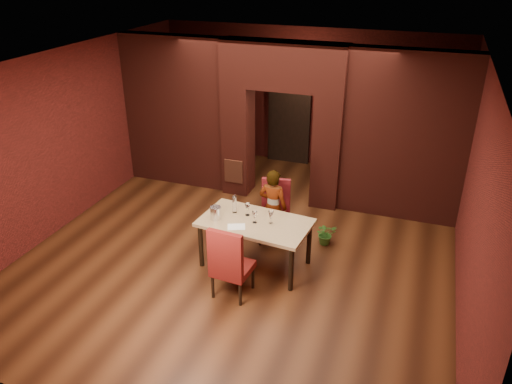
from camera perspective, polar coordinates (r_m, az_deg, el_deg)
floor at (r=8.96m, az=-0.94°, el=-5.84°), size 8.00×8.00×0.00m
ceiling at (r=7.76m, az=-1.12°, el=14.64°), size 7.00×8.00×0.04m
wall_back at (r=11.86m, az=5.89°, el=10.61°), size 7.00×0.04×3.20m
wall_front at (r=5.18m, az=-17.15°, el=-12.63°), size 7.00×0.04×3.20m
wall_left at (r=9.94m, az=-20.38°, el=6.02°), size 0.04×8.00×3.20m
wall_right at (r=7.82m, az=23.75°, el=0.06°), size 0.04×8.00×3.20m
pillar_left at (r=10.45m, az=-2.04°, el=5.99°), size 0.55×0.55×2.30m
pillar_right at (r=9.95m, az=8.23°, el=4.67°), size 0.55×0.55×2.30m
lintel at (r=9.71m, az=3.20°, el=14.23°), size 2.45×0.55×0.90m
wing_wall_left at (r=10.89m, az=-9.10°, el=9.00°), size 2.28×0.35×3.20m
wing_wall_right at (r=9.65m, az=16.66°, el=5.98°), size 2.28×0.35×3.20m
vent_panel at (r=10.42m, az=-2.58°, el=2.36°), size 0.40×0.03×0.50m
rear_door at (r=12.06m, az=3.84°, el=8.22°), size 0.90×0.08×2.10m
rear_door_frame at (r=12.02m, az=3.79°, el=8.16°), size 1.02×0.04×2.22m
dining_table at (r=8.18m, az=-0.10°, el=-5.85°), size 1.83×1.14×0.82m
chair_far at (r=8.79m, az=2.09°, el=-2.36°), size 0.59×0.59×1.12m
chair_near at (r=7.45m, az=-2.70°, el=-7.76°), size 0.58×0.58×1.19m
person_seated at (r=8.66m, az=1.94°, el=-1.73°), size 0.54×0.37×1.40m
wine_glass_a at (r=8.10m, az=-0.99°, el=-2.00°), size 0.09×0.09×0.21m
wine_glass_b at (r=7.89m, az=-0.15°, el=-2.88°), size 0.08×0.08×0.20m
wine_glass_c at (r=7.86m, az=1.72°, el=-2.92°), size 0.09×0.09×0.22m
tasting_sheet at (r=7.82m, az=-2.26°, el=-3.99°), size 0.33×0.29×0.00m
wine_bucket at (r=8.02m, az=-4.61°, el=-2.40°), size 0.18×0.18×0.22m
water_bottle at (r=8.17m, az=-2.48°, el=-1.38°), size 0.07×0.07×0.31m
potted_plant at (r=8.93m, az=7.98°, el=-4.74°), size 0.47×0.45×0.40m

